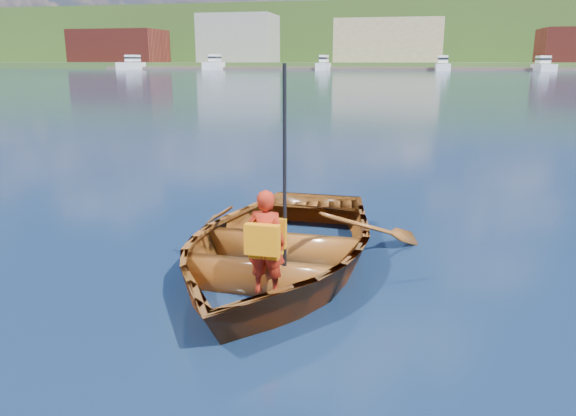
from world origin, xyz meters
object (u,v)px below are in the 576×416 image
at_px(dock, 386,69).
at_px(marina_yachts, 375,65).
at_px(child_paddler, 266,241).
at_px(rowboat, 277,245).

xyz_separation_m(dock, marina_yachts, (-2.68, -4.69, 0.98)).
height_order(dock, marina_yachts, marina_yachts).
bearing_deg(dock, child_paddler, -87.80).
xyz_separation_m(child_paddler, marina_yachts, (-8.41, 144.14, 0.73)).
bearing_deg(rowboat, child_paddler, -83.09).
distance_m(dock, marina_yachts, 5.50).
relative_size(rowboat, child_paddler, 2.03).
height_order(rowboat, child_paddler, child_paddler).
distance_m(rowboat, marina_yachts, 143.48).
bearing_deg(dock, marina_yachts, -119.75).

